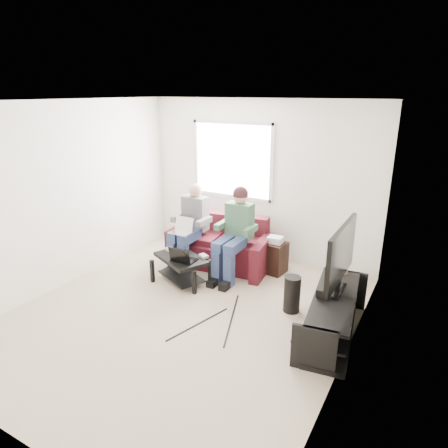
# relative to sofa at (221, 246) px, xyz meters

# --- Properties ---
(floor) EXTENTS (4.50, 4.50, 0.00)m
(floor) POSITION_rel_sofa_xyz_m (0.36, -1.61, -0.30)
(floor) COLOR tan
(floor) RESTS_ON ground
(ceiling) EXTENTS (4.50, 4.50, 0.00)m
(ceiling) POSITION_rel_sofa_xyz_m (0.36, -1.61, 2.30)
(ceiling) COLOR white
(ceiling) RESTS_ON wall_back
(wall_back) EXTENTS (4.50, 0.00, 4.50)m
(wall_back) POSITION_rel_sofa_xyz_m (0.36, 0.64, 1.00)
(wall_back) COLOR white
(wall_back) RESTS_ON floor
(wall_left) EXTENTS (0.00, 4.50, 4.50)m
(wall_left) POSITION_rel_sofa_xyz_m (-1.64, -1.61, 1.00)
(wall_left) COLOR white
(wall_left) RESTS_ON floor
(wall_right) EXTENTS (0.00, 4.50, 4.50)m
(wall_right) POSITION_rel_sofa_xyz_m (2.36, -1.61, 1.00)
(wall_right) COLOR white
(wall_right) RESTS_ON floor
(window) EXTENTS (1.48, 0.04, 1.28)m
(window) POSITION_rel_sofa_xyz_m (-0.14, 0.63, 1.30)
(window) COLOR white
(window) RESTS_ON wall_back
(sofa) EXTENTS (1.76, 0.94, 0.78)m
(sofa) POSITION_rel_sofa_xyz_m (0.00, 0.00, 0.00)
(sofa) COLOR #49121A
(sofa) RESTS_ON floor
(person_left) EXTENTS (0.40, 0.71, 1.32)m
(person_left) POSITION_rel_sofa_xyz_m (-0.40, -0.27, 0.42)
(person_left) COLOR navy
(person_left) RESTS_ON sofa
(person_right) EXTENTS (0.40, 0.71, 1.36)m
(person_right) POSITION_rel_sofa_xyz_m (0.40, -0.26, 0.48)
(person_right) COLOR navy
(person_right) RESTS_ON sofa
(laptop_silver) EXTENTS (0.34, 0.25, 0.24)m
(laptop_silver) POSITION_rel_sofa_xyz_m (-0.40, -0.53, 0.39)
(laptop_silver) COLOR silver
(laptop_silver) RESTS_ON person_left
(coffee_table) EXTENTS (0.93, 0.78, 0.40)m
(coffee_table) POSITION_rel_sofa_xyz_m (-0.18, -0.87, -0.00)
(coffee_table) COLOR black
(coffee_table) RESTS_ON floor
(laptop_black) EXTENTS (0.40, 0.35, 0.24)m
(laptop_black) POSITION_rel_sofa_xyz_m (-0.06, -0.95, 0.22)
(laptop_black) COLOR black
(laptop_black) RESTS_ON coffee_table
(controller_a) EXTENTS (0.16, 0.14, 0.04)m
(controller_a) POSITION_rel_sofa_xyz_m (-0.46, -0.75, 0.12)
(controller_a) COLOR silver
(controller_a) RESTS_ON coffee_table
(controller_b) EXTENTS (0.17, 0.14, 0.04)m
(controller_b) POSITION_rel_sofa_xyz_m (-0.28, -0.69, 0.12)
(controller_b) COLOR black
(controller_b) RESTS_ON coffee_table
(controller_c) EXTENTS (0.17, 0.14, 0.04)m
(controller_c) POSITION_rel_sofa_xyz_m (0.12, -0.72, 0.12)
(controller_c) COLOR gray
(controller_c) RESTS_ON coffee_table
(tv_stand) EXTENTS (0.66, 1.57, 0.50)m
(tv_stand) POSITION_rel_sofa_xyz_m (2.13, -1.12, -0.07)
(tv_stand) COLOR black
(tv_stand) RESTS_ON floor
(tv) EXTENTS (0.12, 1.10, 0.81)m
(tv) POSITION_rel_sofa_xyz_m (2.13, -1.02, 0.67)
(tv) COLOR black
(tv) RESTS_ON tv_stand
(soundbar) EXTENTS (0.12, 0.50, 0.10)m
(soundbar) POSITION_rel_sofa_xyz_m (2.01, -1.02, 0.26)
(soundbar) COLOR black
(soundbar) RESTS_ON tv_stand
(drink_cup) EXTENTS (0.08, 0.08, 0.12)m
(drink_cup) POSITION_rel_sofa_xyz_m (2.08, -0.49, 0.27)
(drink_cup) COLOR #A97D48
(drink_cup) RESTS_ON tv_stand
(console_white) EXTENTS (0.30, 0.22, 0.06)m
(console_white) POSITION_rel_sofa_xyz_m (2.13, -1.52, 0.00)
(console_white) COLOR silver
(console_white) RESTS_ON tv_stand
(console_grey) EXTENTS (0.34, 0.26, 0.08)m
(console_grey) POSITION_rel_sofa_xyz_m (2.13, -0.82, 0.01)
(console_grey) COLOR gray
(console_grey) RESTS_ON tv_stand
(console_black) EXTENTS (0.38, 0.30, 0.07)m
(console_black) POSITION_rel_sofa_xyz_m (2.13, -1.17, 0.01)
(console_black) COLOR black
(console_black) RESTS_ON tv_stand
(subwoofer) EXTENTS (0.21, 0.21, 0.48)m
(subwoofer) POSITION_rel_sofa_xyz_m (1.54, -0.85, -0.06)
(subwoofer) COLOR black
(subwoofer) RESTS_ON floor
(keyboard_floor) EXTENTS (0.21, 0.48, 0.03)m
(keyboard_floor) POSITION_rel_sofa_xyz_m (1.88, -1.29, -0.28)
(keyboard_floor) COLOR black
(keyboard_floor) RESTS_ON floor
(end_table) EXTENTS (0.33, 0.33, 0.59)m
(end_table) POSITION_rel_sofa_xyz_m (0.89, 0.12, -0.03)
(end_table) COLOR black
(end_table) RESTS_ON floor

